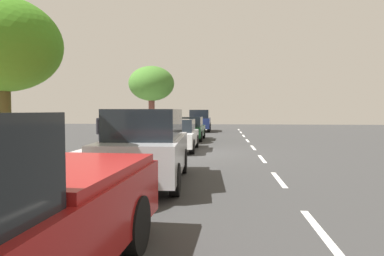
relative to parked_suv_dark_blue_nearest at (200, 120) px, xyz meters
The scene contains 14 objects.
ground 16.01m from the parked_suv_dark_blue_nearest, 92.94° to the left, with size 64.55×64.55×0.00m, color #363636.
sidewalk 16.23m from the parked_suv_dark_blue_nearest, 79.98° to the left, with size 3.40×40.34×0.14m, color #AEA6A5.
curb_edge 16.02m from the parked_suv_dark_blue_nearest, 86.28° to the left, with size 0.16×40.34×0.14m, color gray.
lane_stripe_centre 16.25m from the parked_suv_dark_blue_nearest, 103.22° to the left, with size 0.14×40.00×0.01m.
lane_stripe_bike_edge 16.00m from the parked_suv_dark_blue_nearest, 91.56° to the left, with size 0.12×40.34×0.01m, color white.
parked_suv_dark_blue_nearest is the anchor object (origin of this frame).
parked_sedan_green_second 9.33m from the parked_suv_dark_blue_nearest, 89.78° to the left, with size 1.88×4.42×1.52m.
parked_sedan_white_mid 15.20m from the parked_suv_dark_blue_nearest, 89.75° to the left, with size 1.86×4.41×1.52m.
parked_suv_silver_far 22.82m from the parked_suv_dark_blue_nearest, 90.24° to the left, with size 2.15×4.79×1.99m.
bicycle_at_curb 15.98m from the parked_suv_dark_blue_nearest, 87.95° to the left, with size 1.68×0.68×0.78m.
cyclist_with_backpack 15.51m from the parked_suv_dark_blue_nearest, 87.07° to the left, with size 0.53×0.55×1.69m.
street_tree_near_cyclist 12.48m from the parked_suv_dark_blue_nearest, 80.60° to the left, with size 2.63×2.63×4.36m.
street_tree_mid_block 26.01m from the parked_suv_dark_blue_nearest, 85.58° to the left, with size 2.23×2.23×3.93m.
pedestrian_on_phone 18.65m from the parked_suv_dark_blue_nearest, 81.65° to the left, with size 0.36×0.58×1.76m.
Camera 1 is at (-1.31, 16.10, 1.97)m, focal length 32.68 mm.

